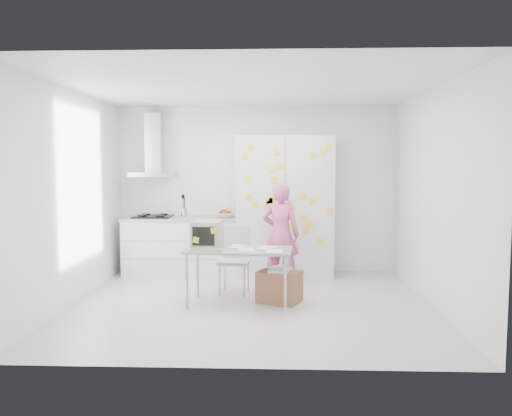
{
  "coord_description": "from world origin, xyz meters",
  "views": [
    {
      "loc": [
        0.29,
        -6.16,
        1.76
      ],
      "look_at": [
        0.03,
        0.7,
        1.16
      ],
      "focal_mm": 35.0,
      "sensor_mm": 36.0,
      "label": 1
    }
  ],
  "objects_px": {
    "person": "(281,234)",
    "chair": "(235,255)",
    "cardboard_box": "(279,286)",
    "desk": "(219,241)"
  },
  "relations": [
    {
      "from": "desk",
      "to": "cardboard_box",
      "type": "xyz_separation_m",
      "value": [
        0.77,
        0.07,
        -0.58
      ]
    },
    {
      "from": "desk",
      "to": "chair",
      "type": "distance_m",
      "value": 0.63
    },
    {
      "from": "person",
      "to": "chair",
      "type": "relative_size",
      "value": 1.66
    },
    {
      "from": "chair",
      "to": "cardboard_box",
      "type": "xyz_separation_m",
      "value": [
        0.61,
        -0.46,
        -0.3
      ]
    },
    {
      "from": "chair",
      "to": "person",
      "type": "bearing_deg",
      "value": 39.56
    },
    {
      "from": "person",
      "to": "cardboard_box",
      "type": "relative_size",
      "value": 2.41
    },
    {
      "from": "desk",
      "to": "cardboard_box",
      "type": "distance_m",
      "value": 0.97
    },
    {
      "from": "person",
      "to": "chair",
      "type": "distance_m",
      "value": 0.79
    },
    {
      "from": "person",
      "to": "cardboard_box",
      "type": "distance_m",
      "value": 1.03
    },
    {
      "from": "desk",
      "to": "chair",
      "type": "relative_size",
      "value": 1.51
    }
  ]
}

